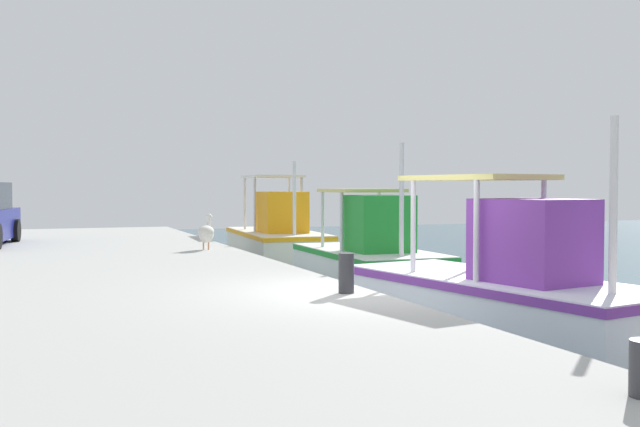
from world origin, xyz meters
name	(u,v)px	position (x,y,z in m)	size (l,w,h in m)	color
fishing_boat_nearest	(277,237)	(-12.64, 2.55, 0.70)	(5.74, 2.49, 2.98)	silver
fishing_boat_second	(370,256)	(-6.18, 2.75, 0.67)	(4.75, 2.26, 3.17)	white
fishing_boat_third	(503,293)	(0.22, 1.96, 0.70)	(5.52, 2.87, 3.13)	white
pelican	(206,232)	(-7.61, -0.75, 1.20)	(0.95, 0.60, 0.82)	tan
mooring_bollard_nearest	(346,273)	(0.04, -0.45, 1.07)	(0.21, 0.21, 0.55)	#333338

